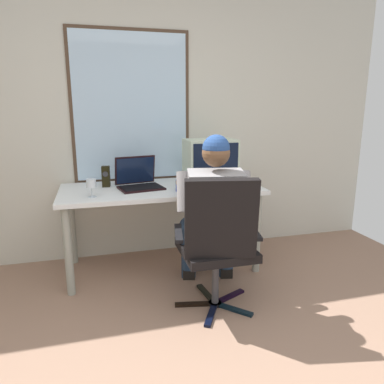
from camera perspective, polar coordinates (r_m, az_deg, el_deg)
name	(u,v)px	position (r m, az deg, el deg)	size (l,w,h in m)	color
wall_rear	(129,122)	(3.47, -9.81, 10.72)	(5.08, 0.08, 2.53)	beige
desk	(161,197)	(3.16, -4.80, -0.81)	(1.69, 0.75, 0.74)	#96998D
office_chair	(218,238)	(2.47, 4.14, -7.27)	(0.63, 0.60, 0.99)	black
person_seated	(213,214)	(2.68, 3.26, -3.52)	(0.59, 0.80, 1.24)	#20334C
crt_monitor	(210,158)	(3.20, 2.90, 5.35)	(0.44, 0.30, 0.40)	beige
laptop	(138,180)	(3.14, -8.40, 1.95)	(0.41, 0.37, 0.26)	black
wine_glass	(91,184)	(2.87, -15.49, 1.16)	(0.07, 0.07, 0.14)	silver
desk_speaker	(106,176)	(3.22, -13.33, 2.38)	(0.07, 0.08, 0.18)	black
coffee_mug	(180,186)	(2.97, -1.82, 1.00)	(0.08, 0.08, 0.09)	#1B3497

